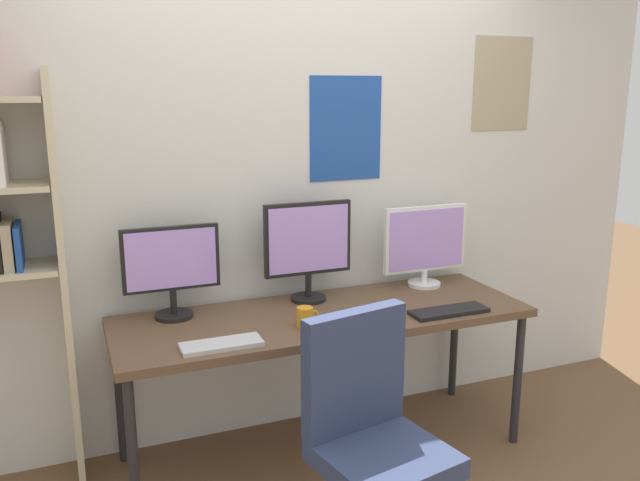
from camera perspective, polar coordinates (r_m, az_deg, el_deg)
name	(u,v)px	position (r m, az deg, el deg)	size (l,w,h in m)	color
wall_back	(294,186)	(3.40, -2.30, 4.79)	(4.41, 0.11, 2.60)	silver
desk	(324,323)	(3.18, 0.34, -7.29)	(2.01, 0.68, 0.74)	brown
office_chair	(374,468)	(2.60, 4.75, -19.32)	(0.52, 0.52, 0.99)	#2D2D33
monitor_left	(171,266)	(3.11, -12.94, -2.21)	(0.45, 0.18, 0.44)	black
monitor_center	(308,245)	(3.26, -1.06, -0.43)	(0.46, 0.18, 0.51)	black
monitor_right	(425,243)	(3.57, 9.25, -0.24)	(0.49, 0.18, 0.44)	silver
keyboard_left	(221,345)	(2.79, -8.66, -9.04)	(0.34, 0.13, 0.02)	silver
keyboard_right	(449,311)	(3.21, 11.27, -6.12)	(0.39, 0.13, 0.02)	black
computer_mouse	(352,318)	(3.04, 2.87, -6.86)	(0.06, 0.10, 0.03)	silver
coffee_mug	(306,317)	(2.98, -1.28, -6.72)	(0.11, 0.08, 0.09)	orange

